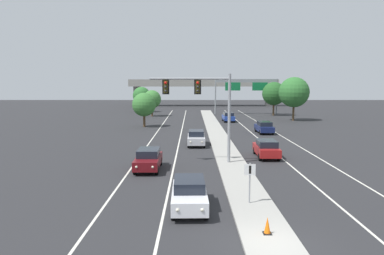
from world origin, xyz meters
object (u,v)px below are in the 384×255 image
at_px(traffic_cone_median_nose, 267,226).
at_px(highway_sign_gantry, 246,85).
at_px(car_oncoming_silver, 196,138).
at_px(tree_far_right_c, 293,92).
at_px(overhead_signal_mast, 204,100).
at_px(car_oncoming_darkred, 148,159).
at_px(car_receding_navy, 263,127).
at_px(tree_far_left_a, 151,99).
at_px(car_receding_blue, 228,117).
at_px(tree_far_left_c, 141,96).
at_px(median_sign_post, 249,177).
at_px(tree_far_right_b, 273,94).
at_px(car_oncoming_white, 189,193).
at_px(tree_far_left_b, 143,105).
at_px(car_receding_red, 266,148).

height_order(traffic_cone_median_nose, highway_sign_gantry, highway_sign_gantry).
distance_m(car_oncoming_silver, tree_far_right_c, 31.37).
bearing_deg(overhead_signal_mast, car_oncoming_darkred, -155.47).
xyz_separation_m(overhead_signal_mast, car_receding_navy, (8.54, 18.45, -4.46)).
bearing_deg(highway_sign_gantry, car_oncoming_darkred, -106.49).
distance_m(car_oncoming_darkred, tree_far_left_a, 45.73).
height_order(car_receding_blue, tree_far_left_c, tree_far_left_c).
distance_m(median_sign_post, car_receding_navy, 29.48).
bearing_deg(car_oncoming_darkred, overhead_signal_mast, 24.53).
xyz_separation_m(highway_sign_gantry, tree_far_left_c, (-22.96, 6.07, -2.40)).
relative_size(tree_far_left_a, tree_far_right_c, 0.68).
height_order(overhead_signal_mast, tree_far_right_b, overhead_signal_mast).
bearing_deg(car_oncoming_white, car_receding_blue, 81.71).
bearing_deg(median_sign_post, car_oncoming_darkred, 127.76).
relative_size(car_oncoming_darkred, tree_far_left_b, 0.86).
xyz_separation_m(overhead_signal_mast, tree_far_left_b, (-8.24, 25.56, -1.90)).
height_order(car_receding_red, tree_far_right_c, tree_far_right_c).
bearing_deg(car_oncoming_silver, tree_far_left_b, 114.95).
bearing_deg(median_sign_post, traffic_cone_median_nose, -88.12).
height_order(car_receding_navy, tree_far_left_b, tree_far_left_b).
xyz_separation_m(median_sign_post, car_receding_red, (3.54, 12.96, -0.77)).
bearing_deg(car_oncoming_darkred, car_receding_blue, 74.72).
relative_size(median_sign_post, car_receding_blue, 0.49).
bearing_deg(median_sign_post, tree_far_left_c, 102.78).
height_order(tree_far_right_b, tree_far_right_c, tree_far_right_c).
distance_m(car_oncoming_white, tree_far_left_c, 65.91).
bearing_deg(tree_far_left_a, car_oncoming_silver, -76.23).
relative_size(tree_far_right_b, tree_far_right_c, 0.89).
distance_m(median_sign_post, car_oncoming_white, 3.37).
xyz_separation_m(median_sign_post, tree_far_right_b, (13.57, 55.44, 2.89)).
xyz_separation_m(car_oncoming_silver, highway_sign_gantry, (11.00, 38.97, 5.34)).
relative_size(car_oncoming_silver, highway_sign_gantry, 0.34).
height_order(car_oncoming_darkred, car_receding_navy, same).
relative_size(car_receding_navy, tree_far_left_a, 0.86).
bearing_deg(car_oncoming_darkred, traffic_cone_median_nose, -62.04).
bearing_deg(car_receding_navy, tree_far_right_c, 62.95).
relative_size(car_oncoming_white, tree_far_right_c, 0.59).
xyz_separation_m(traffic_cone_median_nose, tree_far_right_b, (13.44, 59.52, 3.97)).
bearing_deg(tree_far_right_b, car_receding_red, -103.29).
xyz_separation_m(highway_sign_gantry, tree_far_right_c, (6.44, -13.23, -1.15)).
relative_size(traffic_cone_median_nose, tree_far_right_b, 0.11).
height_order(median_sign_post, car_receding_blue, median_sign_post).
distance_m(car_oncoming_white, car_receding_blue, 44.40).
xyz_separation_m(car_oncoming_silver, tree_far_right_b, (16.23, 36.08, 3.66)).
relative_size(highway_sign_gantry, tree_far_right_c, 1.73).
distance_m(traffic_cone_median_nose, tree_far_left_c, 70.12).
bearing_deg(car_oncoming_silver, car_oncoming_darkred, -108.99).
bearing_deg(car_receding_blue, overhead_signal_mast, -99.00).
height_order(tree_far_left_a, tree_far_right_c, tree_far_right_c).
bearing_deg(car_receding_blue, tree_far_right_b, 48.95).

